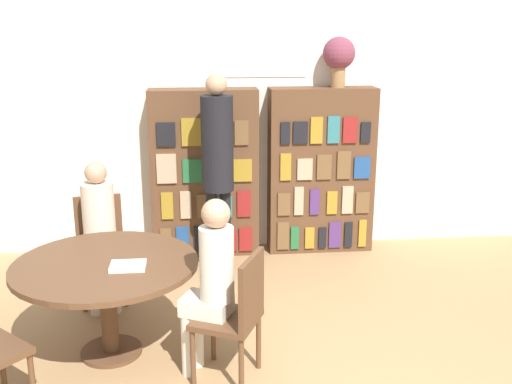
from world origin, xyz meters
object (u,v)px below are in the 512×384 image
(seated_reader_right, at_px, (210,279))
(bookshelf_right, at_px, (321,171))
(flower_vase, at_px, (339,56))
(chair_left_side, at_px, (100,243))
(librarian_standing, at_px, (218,153))
(seated_reader_left, at_px, (100,227))
(chair_far_side, at_px, (237,311))
(reading_table, at_px, (106,276))
(bookshelf_left, at_px, (205,174))

(seated_reader_right, bearing_deg, bookshelf_right, -2.88)
(flower_vase, distance_m, chair_left_side, 2.90)
(flower_vase, height_order, librarian_standing, flower_vase)
(flower_vase, bearing_deg, seated_reader_left, -152.44)
(seated_reader_right, bearing_deg, librarian_standing, 20.96)
(bookshelf_right, height_order, seated_reader_left, bookshelf_right)
(bookshelf_right, bearing_deg, chair_far_side, -113.67)
(bookshelf_right, distance_m, seated_reader_left, 2.39)
(flower_vase, xyz_separation_m, reading_table, (-2.08, -1.96, -1.41))
(reading_table, distance_m, seated_reader_left, 0.81)
(chair_far_side, xyz_separation_m, librarian_standing, (-0.05, 1.87, 0.66))
(bookshelf_right, distance_m, reading_table, 2.76)
(reading_table, bearing_deg, chair_left_side, 101.09)
(librarian_standing, bearing_deg, chair_left_side, -155.00)
(bookshelf_right, height_order, librarian_standing, librarian_standing)
(seated_reader_right, bearing_deg, reading_table, 90.00)
(bookshelf_left, height_order, flower_vase, flower_vase)
(librarian_standing, bearing_deg, bookshelf_right, 24.82)
(bookshelf_right, relative_size, chair_left_side, 1.90)
(flower_vase, bearing_deg, librarian_standing, -157.66)
(reading_table, bearing_deg, librarian_standing, 59.68)
(bookshelf_left, xyz_separation_m, reading_table, (-0.73, -1.95, -0.24))
(chair_left_side, bearing_deg, chair_far_side, 117.00)
(bookshelf_right, xyz_separation_m, chair_far_side, (-1.04, -2.37, -0.35))
(reading_table, bearing_deg, bookshelf_right, 45.30)
(bookshelf_left, height_order, librarian_standing, librarian_standing)
(flower_vase, xyz_separation_m, seated_reader_right, (-1.36, -2.30, -1.31))
(flower_vase, relative_size, reading_table, 0.38)
(bookshelf_left, distance_m, chair_far_side, 2.40)
(reading_table, height_order, chair_far_side, chair_far_side)
(librarian_standing, bearing_deg, seated_reader_left, -146.65)
(reading_table, distance_m, chair_far_side, 0.99)
(chair_far_side, bearing_deg, librarian_standing, 26.30)
(flower_vase, bearing_deg, bookshelf_left, -179.79)
(reading_table, bearing_deg, seated_reader_left, 101.09)
(chair_left_side, distance_m, librarian_standing, 1.32)
(bookshelf_right, xyz_separation_m, flower_vase, (0.15, 0.00, 1.17))
(reading_table, distance_m, seated_reader_right, 0.81)
(bookshelf_left, distance_m, seated_reader_right, 2.30)
(flower_vase, relative_size, chair_left_side, 0.55)
(bookshelf_right, xyz_separation_m, seated_reader_right, (-1.21, -2.29, -0.15))
(reading_table, distance_m, chair_left_side, 0.99)
(flower_vase, xyz_separation_m, chair_left_side, (-2.27, -0.99, -1.51))
(seated_reader_left, bearing_deg, flower_vase, -163.53)
(bookshelf_right, relative_size, seated_reader_left, 1.37)
(reading_table, distance_m, librarian_standing, 1.77)
(reading_table, xyz_separation_m, chair_far_side, (0.89, -0.42, -0.11))
(reading_table, xyz_separation_m, chair_left_side, (-0.19, 0.97, -0.11))
(bookshelf_left, height_order, reading_table, bookshelf_left)
(chair_far_side, xyz_separation_m, seated_reader_left, (-1.05, 1.21, 0.21))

